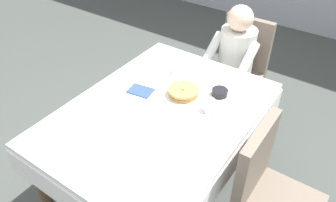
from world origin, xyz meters
The scene contains 14 objects.
ground_plane centered at (0.00, 0.00, 0.00)m, with size 14.00×14.00×0.00m, color #474C47.
dining_table_main centered at (0.00, 0.00, 0.65)m, with size 1.12×1.52×0.74m.
chair_diner centered at (0.05, 1.17, 0.53)m, with size 0.44×0.45×0.93m.
diner_person centered at (0.05, 1.01, 0.67)m, with size 0.40×0.43×1.12m.
chair_right_side centered at (0.77, 0.00, 0.53)m, with size 0.45×0.44×0.93m.
plate_breakfast centered at (0.05, 0.22, 0.75)m, with size 0.28×0.28×0.02m, color white.
breakfast_stack centered at (0.05, 0.22, 0.78)m, with size 0.21×0.21×0.06m.
cup_coffee centered at (0.26, 0.19, 0.78)m, with size 0.11×0.08×0.08m.
bowl_butter centered at (0.24, 0.38, 0.76)m, with size 0.11×0.11×0.04m, color black.
syrup_pitcher centered at (-0.15, 0.39, 0.78)m, with size 0.08×0.08×0.07m.
fork_left_of_plate centered at (-0.14, 0.20, 0.74)m, with size 0.18×0.01×0.01m, color silver.
knife_right_of_plate centered at (0.24, 0.20, 0.74)m, with size 0.20×0.01×0.01m, color silver.
spoon_near_edge centered at (0.08, -0.09, 0.74)m, with size 0.15×0.01×0.01m, color silver.
napkin_folded centered at (-0.23, 0.10, 0.74)m, with size 0.17×0.12×0.01m, color #334C7F.
Camera 1 is at (0.99, -1.32, 2.11)m, focal length 35.38 mm.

